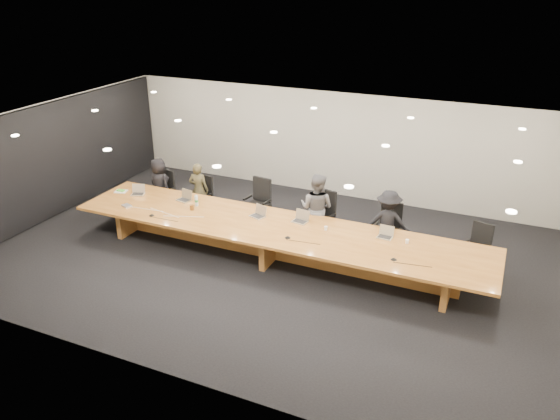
# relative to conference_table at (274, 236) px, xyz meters

# --- Properties ---
(ground) EXTENTS (12.00, 12.00, 0.00)m
(ground) POSITION_rel_conference_table_xyz_m (0.00, 0.00, -0.52)
(ground) COLOR black
(ground) RESTS_ON ground
(back_wall) EXTENTS (12.00, 0.02, 2.80)m
(back_wall) POSITION_rel_conference_table_xyz_m (0.00, 4.00, 0.88)
(back_wall) COLOR silver
(back_wall) RESTS_ON ground
(left_wall_panel) EXTENTS (0.08, 7.84, 2.74)m
(left_wall_panel) POSITION_rel_conference_table_xyz_m (-5.94, 0.00, 0.85)
(left_wall_panel) COLOR black
(left_wall_panel) RESTS_ON ground
(conference_table) EXTENTS (9.00, 1.80, 0.75)m
(conference_table) POSITION_rel_conference_table_xyz_m (0.00, 0.00, 0.00)
(conference_table) COLOR brown
(conference_table) RESTS_ON ground
(chair_far_left) EXTENTS (0.64, 0.64, 1.04)m
(chair_far_left) POSITION_rel_conference_table_xyz_m (-3.66, 1.22, 0.00)
(chair_far_left) COLOR black
(chair_far_left) RESTS_ON ground
(chair_left) EXTENTS (0.63, 0.63, 1.01)m
(chair_left) POSITION_rel_conference_table_xyz_m (-2.61, 1.35, -0.01)
(chair_left) COLOR black
(chair_left) RESTS_ON ground
(chair_mid_left) EXTENTS (0.67, 0.67, 1.17)m
(chair_mid_left) POSITION_rel_conference_table_xyz_m (-1.05, 1.33, 0.07)
(chair_mid_left) COLOR black
(chair_mid_left) RESTS_ON ground
(chair_mid_right) EXTENTS (0.73, 0.73, 1.19)m
(chair_mid_right) POSITION_rel_conference_table_xyz_m (0.60, 1.19, 0.07)
(chair_mid_right) COLOR black
(chair_mid_right) RESTS_ON ground
(chair_right) EXTENTS (0.59, 0.59, 1.12)m
(chair_right) POSITION_rel_conference_table_xyz_m (2.13, 1.24, 0.04)
(chair_right) COLOR black
(chair_right) RESTS_ON ground
(chair_far_right) EXTENTS (0.63, 0.63, 1.02)m
(chair_far_right) POSITION_rel_conference_table_xyz_m (3.96, 1.20, -0.01)
(chair_far_right) COLOR black
(chair_far_right) RESTS_ON ground
(person_a) EXTENTS (0.77, 0.61, 1.39)m
(person_a) POSITION_rel_conference_table_xyz_m (-3.69, 1.14, 0.17)
(person_a) COLOR black
(person_a) RESTS_ON ground
(person_b) EXTENTS (0.54, 0.40, 1.37)m
(person_b) POSITION_rel_conference_table_xyz_m (-2.62, 1.27, 0.17)
(person_b) COLOR #37321E
(person_b) RESTS_ON ground
(person_c) EXTENTS (0.82, 0.65, 1.60)m
(person_c) POSITION_rel_conference_table_xyz_m (0.52, 1.13, 0.28)
(person_c) COLOR #4E4E50
(person_c) RESTS_ON ground
(person_d) EXTENTS (1.01, 0.69, 1.45)m
(person_d) POSITION_rel_conference_table_xyz_m (2.11, 1.20, 0.20)
(person_d) COLOR black
(person_d) RESTS_ON ground
(laptop_a) EXTENTS (0.36, 0.32, 0.24)m
(laptop_a) POSITION_rel_conference_table_xyz_m (-3.70, 0.28, 0.35)
(laptop_a) COLOR #C2AD94
(laptop_a) RESTS_ON conference_table
(laptop_b) EXTENTS (0.36, 0.29, 0.25)m
(laptop_b) POSITION_rel_conference_table_xyz_m (-2.50, 0.41, 0.35)
(laptop_b) COLOR tan
(laptop_b) RESTS_ON conference_table
(laptop_c) EXTENTS (0.38, 0.32, 0.25)m
(laptop_c) POSITION_rel_conference_table_xyz_m (-0.53, 0.29, 0.35)
(laptop_c) COLOR #C0AE93
(laptop_c) RESTS_ON conference_table
(laptop_d) EXTENTS (0.35, 0.28, 0.25)m
(laptop_d) POSITION_rel_conference_table_xyz_m (0.41, 0.41, 0.36)
(laptop_d) COLOR tan
(laptop_d) RESTS_ON conference_table
(laptop_e) EXTENTS (0.31, 0.24, 0.23)m
(laptop_e) POSITION_rel_conference_table_xyz_m (2.24, 0.41, 0.35)
(laptop_e) COLOR tan
(laptop_e) RESTS_ON conference_table
(water_bottle) EXTENTS (0.08, 0.08, 0.24)m
(water_bottle) POSITION_rel_conference_table_xyz_m (-2.06, 0.27, 0.35)
(water_bottle) COLOR #B2C3C0
(water_bottle) RESTS_ON conference_table
(amber_mug) EXTENTS (0.09, 0.09, 0.11)m
(amber_mug) POSITION_rel_conference_table_xyz_m (-2.03, 0.04, 0.29)
(amber_mug) COLOR brown
(amber_mug) RESTS_ON conference_table
(paper_cup_near) EXTENTS (0.08, 0.08, 0.08)m
(paper_cup_near) POSITION_rel_conference_table_xyz_m (1.05, 0.26, 0.27)
(paper_cup_near) COLOR silver
(paper_cup_near) RESTS_ON conference_table
(paper_cup_far) EXTENTS (0.07, 0.07, 0.08)m
(paper_cup_far) POSITION_rel_conference_table_xyz_m (2.70, 0.34, 0.27)
(paper_cup_far) COLOR white
(paper_cup_far) RESTS_ON conference_table
(notepad) EXTENTS (0.33, 0.30, 0.02)m
(notepad) POSITION_rel_conference_table_xyz_m (-4.18, 0.27, 0.24)
(notepad) COLOR silver
(notepad) RESTS_ON conference_table
(lime_gadget) EXTENTS (0.18, 0.11, 0.03)m
(lime_gadget) POSITION_rel_conference_table_xyz_m (-4.19, 0.27, 0.26)
(lime_gadget) COLOR green
(lime_gadget) RESTS_ON notepad
(av_box) EXTENTS (0.25, 0.22, 0.03)m
(av_box) POSITION_rel_conference_table_xyz_m (-3.49, -0.40, 0.25)
(av_box) COLOR silver
(av_box) RESTS_ON conference_table
(mic_left) EXTENTS (0.12, 0.12, 0.03)m
(mic_left) POSITION_rel_conference_table_xyz_m (-2.67, -0.59, 0.24)
(mic_left) COLOR black
(mic_left) RESTS_ON conference_table
(mic_center) EXTENTS (0.16, 0.16, 0.03)m
(mic_center) POSITION_rel_conference_table_xyz_m (0.47, -0.38, 0.24)
(mic_center) COLOR black
(mic_center) RESTS_ON conference_table
(mic_right) EXTENTS (0.14, 0.14, 0.03)m
(mic_right) POSITION_rel_conference_table_xyz_m (2.61, -0.41, 0.24)
(mic_right) COLOR black
(mic_right) RESTS_ON conference_table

